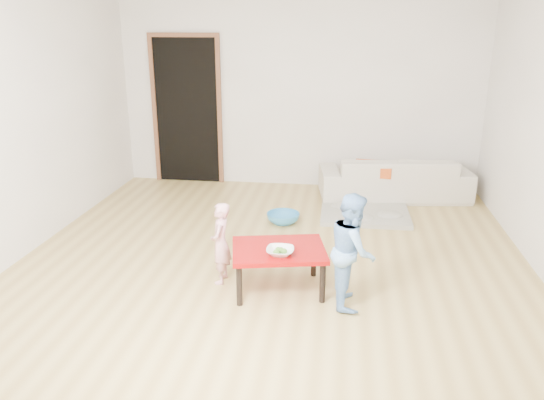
% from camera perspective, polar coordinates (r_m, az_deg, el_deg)
% --- Properties ---
extents(floor, '(5.00, 5.00, 0.01)m').
position_cam_1_polar(floor, '(5.42, 0.29, -5.85)').
color(floor, '#A98A48').
rests_on(floor, ground).
extents(back_wall, '(5.00, 0.02, 2.60)m').
position_cam_1_polar(back_wall, '(7.48, 2.90, 11.31)').
color(back_wall, white).
rests_on(back_wall, floor).
extents(left_wall, '(0.02, 5.00, 2.60)m').
position_cam_1_polar(left_wall, '(5.90, -24.77, 7.69)').
color(left_wall, white).
rests_on(left_wall, floor).
extents(doorway, '(1.02, 0.08, 2.11)m').
position_cam_1_polar(doorway, '(7.81, -9.09, 9.37)').
color(doorway, brown).
rests_on(doorway, back_wall).
extents(sofa, '(2.03, 1.01, 0.57)m').
position_cam_1_polar(sofa, '(7.25, 12.99, 2.41)').
color(sofa, beige).
rests_on(sofa, floor).
extents(cushion, '(0.54, 0.50, 0.13)m').
position_cam_1_polar(cushion, '(7.01, 10.80, 3.34)').
color(cushion, '#CA4C16').
rests_on(cushion, sofa).
extents(red_table, '(0.90, 0.75, 0.40)m').
position_cam_1_polar(red_table, '(4.66, 0.72, -7.42)').
color(red_table, '#8D0708').
rests_on(red_table, floor).
extents(bowl, '(0.23, 0.23, 0.06)m').
position_cam_1_polar(bowl, '(4.45, 0.89, -5.55)').
color(bowl, white).
rests_on(bowl, red_table).
extents(broccoli, '(0.12, 0.12, 0.06)m').
position_cam_1_polar(broccoli, '(4.45, 0.89, -5.55)').
color(broccoli, '#2D5919').
rests_on(broccoli, red_table).
extents(child_pink, '(0.18, 0.27, 0.75)m').
position_cam_1_polar(child_pink, '(4.76, -5.55, -4.64)').
color(child_pink, '#DD6474').
rests_on(child_pink, floor).
extents(child_blue, '(0.39, 0.49, 0.96)m').
position_cam_1_polar(child_blue, '(4.38, 8.65, -5.34)').
color(child_blue, '#628EE3').
rests_on(child_blue, floor).
extents(basin, '(0.39, 0.39, 0.12)m').
position_cam_1_polar(basin, '(6.22, 1.21, -1.95)').
color(basin, '#3285BD').
rests_on(basin, floor).
extents(blanket, '(1.07, 0.89, 0.05)m').
position_cam_1_polar(blanket, '(6.57, 9.95, -1.43)').
color(blanket, '#ADAB99').
rests_on(blanket, floor).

